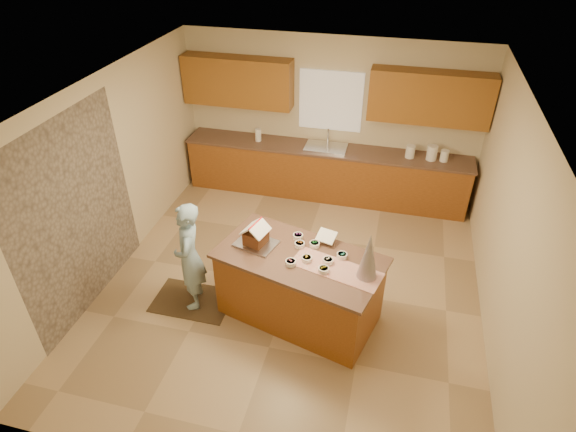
# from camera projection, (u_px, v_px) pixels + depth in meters

# --- Properties ---
(floor) EXTENTS (5.50, 5.50, 0.00)m
(floor) POSITION_uv_depth(u_px,v_px,m) (292.00, 284.00, 6.60)
(floor) COLOR tan
(floor) RESTS_ON ground
(ceiling) EXTENTS (5.50, 5.50, 0.00)m
(ceiling) POSITION_uv_depth(u_px,v_px,m) (293.00, 96.00, 5.08)
(ceiling) COLOR silver
(ceiling) RESTS_ON floor
(wall_back) EXTENTS (5.50, 5.50, 0.00)m
(wall_back) POSITION_uv_depth(u_px,v_px,m) (330.00, 117.00, 8.04)
(wall_back) COLOR beige
(wall_back) RESTS_ON floor
(wall_front) EXTENTS (5.50, 5.50, 0.00)m
(wall_front) POSITION_uv_depth(u_px,v_px,m) (207.00, 391.00, 3.63)
(wall_front) COLOR beige
(wall_front) RESTS_ON floor
(wall_left) EXTENTS (5.50, 5.50, 0.00)m
(wall_left) POSITION_uv_depth(u_px,v_px,m) (110.00, 178.00, 6.34)
(wall_left) COLOR beige
(wall_left) RESTS_ON floor
(wall_right) EXTENTS (5.50, 5.50, 0.00)m
(wall_right) POSITION_uv_depth(u_px,v_px,m) (509.00, 231.00, 5.34)
(wall_right) COLOR beige
(wall_right) RESTS_ON floor
(stone_accent) EXTENTS (0.00, 2.50, 2.50)m
(stone_accent) POSITION_uv_depth(u_px,v_px,m) (77.00, 217.00, 5.75)
(stone_accent) COLOR gray
(stone_accent) RESTS_ON wall_left
(window_curtain) EXTENTS (1.05, 0.03, 1.00)m
(window_curtain) POSITION_uv_depth(u_px,v_px,m) (331.00, 101.00, 7.85)
(window_curtain) COLOR white
(window_curtain) RESTS_ON wall_back
(back_counter_base) EXTENTS (4.80, 0.60, 0.88)m
(back_counter_base) POSITION_uv_depth(u_px,v_px,m) (325.00, 173.00, 8.31)
(back_counter_base) COLOR brown
(back_counter_base) RESTS_ON floor
(back_counter_top) EXTENTS (4.85, 0.63, 0.04)m
(back_counter_top) POSITION_uv_depth(u_px,v_px,m) (326.00, 149.00, 8.06)
(back_counter_top) COLOR brown
(back_counter_top) RESTS_ON back_counter_base
(upper_cabinet_left) EXTENTS (1.85, 0.35, 0.80)m
(upper_cabinet_left) POSITION_uv_depth(u_px,v_px,m) (238.00, 81.00, 7.90)
(upper_cabinet_left) COLOR #9B5B21
(upper_cabinet_left) RESTS_ON wall_back
(upper_cabinet_right) EXTENTS (1.85, 0.35, 0.80)m
(upper_cabinet_right) POSITION_uv_depth(u_px,v_px,m) (430.00, 98.00, 7.28)
(upper_cabinet_right) COLOR #9B5B21
(upper_cabinet_right) RESTS_ON wall_back
(sink) EXTENTS (0.70, 0.45, 0.12)m
(sink) POSITION_uv_depth(u_px,v_px,m) (326.00, 150.00, 8.06)
(sink) COLOR silver
(sink) RESTS_ON back_counter_top
(faucet) EXTENTS (0.03, 0.03, 0.28)m
(faucet) POSITION_uv_depth(u_px,v_px,m) (328.00, 136.00, 8.11)
(faucet) COLOR silver
(faucet) RESTS_ON back_counter_top
(island_base) EXTENTS (2.05, 1.39, 0.91)m
(island_base) POSITION_uv_depth(u_px,v_px,m) (299.00, 288.00, 5.87)
(island_base) COLOR brown
(island_base) RESTS_ON floor
(island_top) EXTENTS (2.15, 1.49, 0.04)m
(island_top) POSITION_uv_depth(u_px,v_px,m) (300.00, 258.00, 5.61)
(island_top) COLOR brown
(island_top) RESTS_ON island_base
(table_runner) EXTENTS (1.10, 0.63, 0.01)m
(table_runner) POSITION_uv_depth(u_px,v_px,m) (336.00, 269.00, 5.40)
(table_runner) COLOR #9E1E0B
(table_runner) RESTS_ON island_top
(baking_tray) EXTENTS (0.55, 0.47, 0.03)m
(baking_tray) POSITION_uv_depth(u_px,v_px,m) (256.00, 243.00, 5.78)
(baking_tray) COLOR silver
(baking_tray) RESTS_ON island_top
(cookbook) EXTENTS (0.27, 0.23, 0.10)m
(cookbook) POSITION_uv_depth(u_px,v_px,m) (326.00, 236.00, 5.76)
(cookbook) COLOR white
(cookbook) RESTS_ON island_top
(tinsel_tree) EXTENTS (0.28, 0.28, 0.57)m
(tinsel_tree) POSITION_uv_depth(u_px,v_px,m) (369.00, 256.00, 5.15)
(tinsel_tree) COLOR silver
(tinsel_tree) RESTS_ON island_top
(rug) EXTENTS (1.02, 0.66, 0.01)m
(rug) POSITION_uv_depth(u_px,v_px,m) (193.00, 301.00, 6.33)
(rug) COLOR black
(rug) RESTS_ON floor
(boy) EXTENTS (0.51, 0.63, 1.50)m
(boy) POSITION_uv_depth(u_px,v_px,m) (190.00, 257.00, 5.89)
(boy) COLOR #8BAFC6
(boy) RESTS_ON rug
(canister_a) EXTENTS (0.15, 0.15, 0.20)m
(canister_a) POSITION_uv_depth(u_px,v_px,m) (410.00, 152.00, 7.71)
(canister_a) COLOR white
(canister_a) RESTS_ON back_counter_top
(canister_b) EXTENTS (0.17, 0.17, 0.24)m
(canister_b) POSITION_uv_depth(u_px,v_px,m) (432.00, 153.00, 7.63)
(canister_b) COLOR white
(canister_b) RESTS_ON back_counter_top
(canister_c) EXTENTS (0.13, 0.13, 0.19)m
(canister_c) POSITION_uv_depth(u_px,v_px,m) (444.00, 156.00, 7.61)
(canister_c) COLOR white
(canister_c) RESTS_ON back_counter_top
(paper_towel) EXTENTS (0.10, 0.10, 0.22)m
(paper_towel) POSITION_uv_depth(u_px,v_px,m) (258.00, 135.00, 8.22)
(paper_towel) COLOR white
(paper_towel) RESTS_ON back_counter_top
(gingerbread_house) EXTENTS (0.35, 0.35, 0.29)m
(gingerbread_house) POSITION_uv_depth(u_px,v_px,m) (256.00, 235.00, 5.71)
(gingerbread_house) COLOR #572C17
(gingerbread_house) RESTS_ON baking_tray
(candy_bowls) EXTENTS (0.71, 0.67, 0.06)m
(candy_bowls) POSITION_uv_depth(u_px,v_px,m) (313.00, 254.00, 5.59)
(candy_bowls) COLOR orange
(candy_bowls) RESTS_ON island_top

